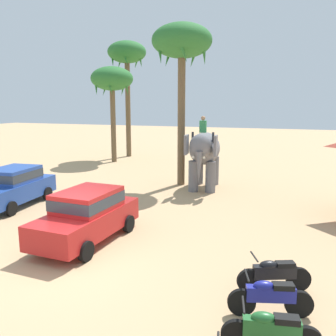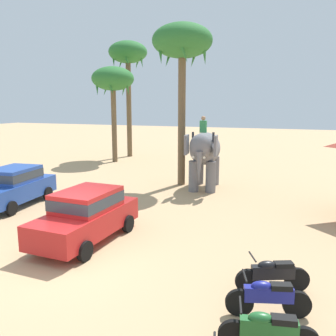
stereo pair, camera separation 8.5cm
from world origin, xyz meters
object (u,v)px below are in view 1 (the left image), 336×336
object	(u,v)px
motorcycle_fourth_in_row	(274,274)
palm_tree_near_hut	(112,81)
car_parked_far_side	(13,185)
motorcycle_second_in_row	(271,330)
motorcycle_mid_row	(270,296)
palm_tree_behind_elephant	(127,56)
elephant_with_mahout	(204,152)
palm_tree_left_of_road	(182,46)
car_sedan_foreground	(87,214)

from	to	relation	value
motorcycle_fourth_in_row	palm_tree_near_hut	xyz separation A→B (m)	(-13.26, 15.85, 5.73)
car_parked_far_side	motorcycle_fourth_in_row	size ratio (longest dim) A/B	2.53
car_parked_far_side	palm_tree_near_hut	size ratio (longest dim) A/B	0.59
car_parked_far_side	motorcycle_second_in_row	size ratio (longest dim) A/B	2.39
motorcycle_mid_row	palm_tree_behind_elephant	xyz separation A→B (m)	(-13.53, 19.98, 7.91)
elephant_with_mahout	palm_tree_behind_elephant	xyz separation A→B (m)	(-9.21, 9.32, 6.39)
palm_tree_left_of_road	motorcycle_mid_row	bearing A→B (deg)	-62.74
motorcycle_second_in_row	motorcycle_fourth_in_row	world-z (taller)	same
car_parked_far_side	palm_tree_near_hut	bearing A→B (deg)	98.69
motorcycle_fourth_in_row	palm_tree_behind_elephant	world-z (taller)	palm_tree_behind_elephant
palm_tree_behind_elephant	palm_tree_near_hut	xyz separation A→B (m)	(0.27, -3.07, -2.18)
motorcycle_second_in_row	palm_tree_behind_elephant	xyz separation A→B (m)	(-13.64, 21.15, 7.91)
motorcycle_second_in_row	elephant_with_mahout	bearing A→B (deg)	110.55
elephant_with_mahout	motorcycle_fourth_in_row	size ratio (longest dim) A/B	2.36
car_parked_far_side	motorcycle_mid_row	distance (m)	12.28
motorcycle_mid_row	car_sedan_foreground	bearing A→B (deg)	159.52
car_parked_far_side	palm_tree_behind_elephant	xyz separation A→B (m)	(-2.15, 15.38, 7.45)
car_parked_far_side	motorcycle_fourth_in_row	xyz separation A→B (m)	(11.38, -3.54, -0.46)
car_sedan_foreground	motorcycle_second_in_row	size ratio (longest dim) A/B	2.33
motorcycle_mid_row	palm_tree_left_of_road	distance (m)	14.44
motorcycle_fourth_in_row	palm_tree_left_of_road	world-z (taller)	palm_tree_left_of_road
car_parked_far_side	elephant_with_mahout	bearing A→B (deg)	40.63
car_sedan_foreground	palm_tree_behind_elephant	distance (m)	20.67
motorcycle_mid_row	motorcycle_fourth_in_row	bearing A→B (deg)	89.88
palm_tree_near_hut	palm_tree_left_of_road	world-z (taller)	palm_tree_left_of_road
car_parked_far_side	motorcycle_second_in_row	bearing A→B (deg)	-26.67
palm_tree_near_hut	palm_tree_left_of_road	distance (m)	9.49
elephant_with_mahout	motorcycle_fourth_in_row	bearing A→B (deg)	-65.75
elephant_with_mahout	car_parked_far_side	bearing A→B (deg)	-139.37
motorcycle_second_in_row	motorcycle_mid_row	size ratio (longest dim) A/B	1.02
motorcycle_mid_row	palm_tree_behind_elephant	world-z (taller)	palm_tree_behind_elephant
motorcycle_second_in_row	palm_tree_near_hut	bearing A→B (deg)	126.48
motorcycle_fourth_in_row	car_parked_far_side	bearing A→B (deg)	162.71
car_sedan_foreground	car_parked_far_side	size ratio (longest dim) A/B	0.97
elephant_with_mahout	motorcycle_mid_row	world-z (taller)	elephant_with_mahout
motorcycle_second_in_row	palm_tree_behind_elephant	distance (m)	26.38
motorcycle_fourth_in_row	palm_tree_behind_elephant	distance (m)	24.57
elephant_with_mahout	palm_tree_left_of_road	size ratio (longest dim) A/B	0.46
car_parked_far_side	motorcycle_fourth_in_row	world-z (taller)	car_parked_far_side
palm_tree_behind_elephant	palm_tree_near_hut	distance (m)	3.77
motorcycle_second_in_row	palm_tree_left_of_road	bearing A→B (deg)	115.44
car_sedan_foreground	elephant_with_mahout	distance (m)	8.65
car_sedan_foreground	elephant_with_mahout	xyz separation A→B (m)	(1.67, 8.42, 1.06)
car_parked_far_side	elephant_with_mahout	distance (m)	9.36
palm_tree_behind_elephant	palm_tree_left_of_road	distance (m)	11.72
elephant_with_mahout	palm_tree_near_hut	world-z (taller)	palm_tree_near_hut
motorcycle_second_in_row	palm_tree_near_hut	world-z (taller)	palm_tree_near_hut
palm_tree_near_hut	car_sedan_foreground	bearing A→B (deg)	-63.64
car_parked_far_side	elephant_with_mahout	xyz separation A→B (m)	(7.06, 6.06, 1.06)
motorcycle_mid_row	palm_tree_near_hut	world-z (taller)	palm_tree_near_hut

